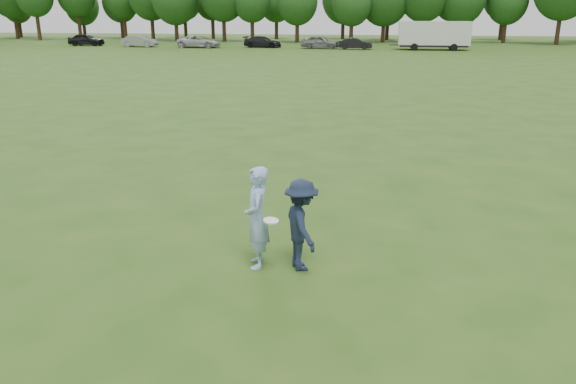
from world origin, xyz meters
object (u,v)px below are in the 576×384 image
car_a (86,40)px  car_b (140,41)px  car_d (263,42)px  car_f (355,44)px  car_c (199,42)px  cargo_trailer (434,34)px  car_e (320,42)px  thrower (257,218)px  defender (301,225)px

car_a → car_b: (7.82, -1.18, -0.05)m
car_d → car_f: 11.60m
car_a → car_c: 15.76m
car_d → cargo_trailer: (20.45, -1.39, 1.10)m
car_d → car_e: size_ratio=1.04×
car_c → thrower: bearing=-160.7°
defender → car_f: (-1.74, 59.46, -0.18)m
car_d → cargo_trailer: cargo_trailer is taller
car_c → cargo_trailer: (28.08, 0.18, 1.04)m
car_c → car_e: 14.88m
cargo_trailer → car_e: bearing=178.3°
thrower → defender: bearing=78.8°
car_a → cargo_trailer: bearing=-93.5°
defender → car_c: bearing=-6.3°
car_d → car_f: (11.48, -1.64, -0.03)m
car_f → car_b: bearing=92.1°
car_d → car_e: car_e is taller
defender → car_f: bearing=-23.9°
car_d → thrower: bearing=-161.9°
car_c → defender: bearing=-160.1°
car_b → cargo_trailer: bearing=-88.7°
car_f → defender: bearing=-175.5°
cargo_trailer → defender: bearing=-96.9°
car_b → car_a: bearing=82.9°
defender → car_e: 60.42m
defender → car_b: 66.35m
car_b → car_e: bearing=-87.7°
defender → car_c: defender is taller
car_a → car_c: size_ratio=0.86×
cargo_trailer → car_c: bearing=-179.6°
car_a → car_f: car_a is taller
thrower → car_d: thrower is taller
defender → car_b: size_ratio=0.38×
car_b → car_e: 22.73m
thrower → cargo_trailer: size_ratio=0.21×
thrower → defender: (0.79, 0.03, -0.10)m
car_f → car_a: bearing=90.3°
car_c → cargo_trailer: cargo_trailer is taller
defender → cargo_trailer: 60.16m
car_a → car_d: car_a is taller
defender → car_b: defender is taller
defender → car_d: 62.52m
car_c → car_f: size_ratio=1.34×
car_e → car_f: size_ratio=1.14×
thrower → car_a: (-35.74, 61.02, -0.16)m
car_b → car_c: car_c is taller
cargo_trailer → car_a: bearing=178.3°
defender → car_f: size_ratio=0.42×
car_b → car_c: (7.87, -0.28, 0.01)m
thrower → car_a: bearing=-162.8°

